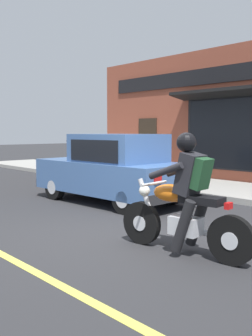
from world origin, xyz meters
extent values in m
plane|color=#2B2B2D|center=(0.00, 0.00, 0.00)|extent=(80.00, 80.00, 0.00)
cube|color=#9E9B93|center=(5.00, 3.00, 0.07)|extent=(2.60, 22.00, 0.14)
cube|color=brown|center=(6.55, 2.56, 2.10)|extent=(0.50, 10.46, 4.20)
cube|color=black|center=(6.28, 1.26, 1.55)|extent=(0.04, 4.39, 2.10)
cube|color=black|center=(6.30, 1.26, 1.55)|extent=(0.02, 4.60, 2.20)
cube|color=#2D2319|center=(6.28, 5.44, 1.05)|extent=(0.04, 0.90, 2.10)
cube|color=black|center=(5.95, 1.26, 2.75)|extent=(0.81, 5.02, 0.24)
cube|color=black|center=(6.27, 2.56, 3.35)|extent=(0.06, 8.89, 0.50)
cylinder|color=black|center=(-0.07, -0.74, 0.31)|extent=(0.17, 0.63, 0.62)
cylinder|color=silver|center=(-0.07, -0.74, 0.31)|extent=(0.15, 0.23, 0.22)
cylinder|color=black|center=(0.10, -2.13, 0.31)|extent=(0.17, 0.63, 0.62)
cylinder|color=silver|center=(0.10, -2.13, 0.31)|extent=(0.15, 0.23, 0.22)
cube|color=silver|center=(0.02, -1.49, 0.39)|extent=(0.33, 0.43, 0.24)
ellipsoid|color=orange|center=(-0.01, -1.24, 0.80)|extent=(0.36, 0.55, 0.24)
cube|color=black|center=(0.05, -1.72, 0.76)|extent=(0.33, 0.59, 0.10)
cylinder|color=silver|center=(-0.06, -0.84, 0.62)|extent=(0.11, 0.33, 0.68)
cylinder|color=silver|center=(-0.04, -0.96, 0.91)|extent=(0.56, 0.11, 0.04)
sphere|color=silver|center=(-0.06, -0.79, 0.79)|extent=(0.16, 0.16, 0.16)
cylinder|color=silver|center=(0.23, -1.86, 0.29)|extent=(0.15, 0.56, 0.08)
cube|color=red|center=(0.09, -2.08, 0.73)|extent=(0.13, 0.07, 0.08)
cylinder|color=black|center=(-0.15, -1.58, 0.43)|extent=(0.18, 0.36, 0.71)
cylinder|color=black|center=(0.21, -1.53, 0.43)|extent=(0.18, 0.36, 0.71)
cube|color=#232328|center=(0.03, -1.54, 1.08)|extent=(0.38, 0.37, 0.57)
cylinder|color=#232328|center=(-0.20, -1.32, 1.12)|extent=(0.15, 0.53, 0.26)
cylinder|color=#232328|center=(0.20, -1.27, 1.12)|extent=(0.15, 0.53, 0.26)
sphere|color=black|center=(0.02, -1.48, 1.49)|extent=(0.26, 0.26, 0.26)
cube|color=#1E4728|center=(0.05, -1.70, 1.10)|extent=(0.31, 0.27, 0.42)
cylinder|color=black|center=(1.00, 3.33, 0.30)|extent=(0.21, 0.61, 0.60)
cylinder|color=silver|center=(1.00, 3.33, 0.30)|extent=(0.21, 0.34, 0.33)
cylinder|color=black|center=(2.44, 3.39, 0.30)|extent=(0.21, 0.61, 0.60)
cylinder|color=silver|center=(2.44, 3.39, 0.30)|extent=(0.21, 0.34, 0.33)
cylinder|color=black|center=(1.11, 0.93, 0.30)|extent=(0.21, 0.61, 0.60)
cylinder|color=silver|center=(1.11, 0.93, 0.30)|extent=(0.21, 0.34, 0.33)
cylinder|color=black|center=(2.55, 0.99, 0.30)|extent=(0.21, 0.61, 0.60)
cylinder|color=silver|center=(2.55, 0.99, 0.30)|extent=(0.21, 0.34, 0.33)
cube|color=#42669E|center=(1.77, 2.16, 0.60)|extent=(1.81, 3.77, 0.70)
cube|color=#42669E|center=(1.79, 1.91, 1.24)|extent=(1.53, 1.96, 0.66)
cube|color=black|center=(1.75, 2.78, 1.19)|extent=(1.34, 0.41, 0.51)
cube|color=black|center=(1.06, 1.88, 1.22)|extent=(0.10, 1.52, 0.46)
cube|color=black|center=(2.51, 1.94, 1.22)|extent=(0.10, 1.52, 0.46)
cube|color=silver|center=(1.18, 4.00, 0.72)|extent=(0.24, 0.05, 0.14)
cube|color=red|center=(1.35, 0.28, 0.74)|extent=(0.20, 0.05, 0.16)
cube|color=silver|center=(2.20, 4.04, 0.72)|extent=(0.24, 0.05, 0.14)
cube|color=red|center=(2.37, 0.33, 0.74)|extent=(0.20, 0.05, 0.16)
cube|color=#28282B|center=(1.69, 3.99, 0.35)|extent=(1.61, 0.19, 0.20)
cube|color=#28282B|center=(1.86, 0.33, 0.35)|extent=(1.61, 0.19, 0.20)
cylinder|color=red|center=(4.11, 7.01, 0.22)|extent=(0.24, 0.24, 0.16)
cylinder|color=red|center=(4.11, 7.01, 0.59)|extent=(0.18, 0.18, 0.58)
sphere|color=red|center=(4.11, 7.01, 0.92)|extent=(0.20, 0.20, 0.20)
cylinder|color=red|center=(3.98, 7.01, 0.64)|extent=(0.10, 0.08, 0.08)
cylinder|color=red|center=(4.24, 7.01, 0.64)|extent=(0.10, 0.08, 0.08)
camera|label=1|loc=(-3.99, -4.74, 1.64)|focal=42.00mm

